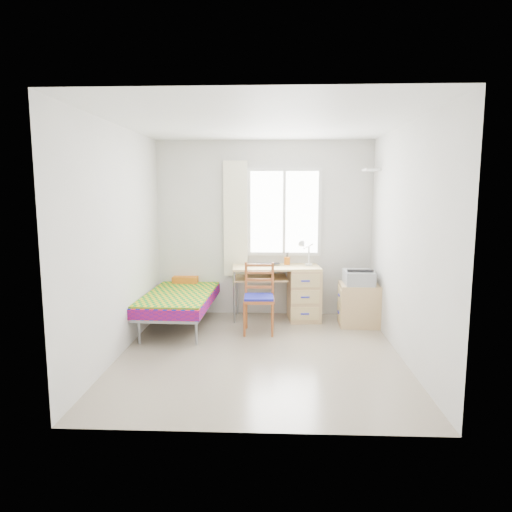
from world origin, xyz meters
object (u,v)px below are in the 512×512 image
Objects in this scene: bed at (182,296)px; desk at (299,291)px; chair at (260,293)px; printer at (359,277)px; cabinet at (359,305)px.

bed is 1.68m from desk.
printer is (1.36, 0.36, 0.16)m from chair.
desk reaches higher than cabinet.
printer is (2.47, 0.02, 0.29)m from bed.
cabinet is (1.37, 0.35, -0.23)m from chair.
cabinet is at bearing 12.22° from chair.
chair is (-0.55, -0.62, 0.09)m from desk.
chair is 1.42m from printer.
bed reaches higher than printer.
chair is at bearing -136.59° from desk.
chair reaches higher than cabinet.
printer is at bearing 161.83° from cabinet.
desk is at bearing 11.38° from bed.
desk is 0.84m from chair.
bed is 1.16m from chair.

